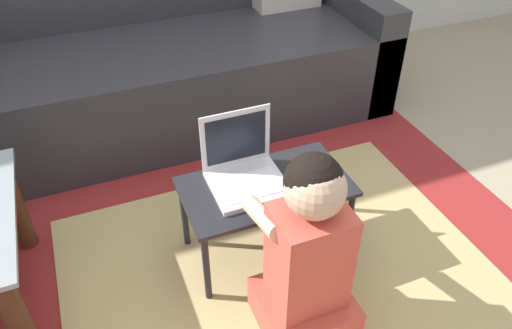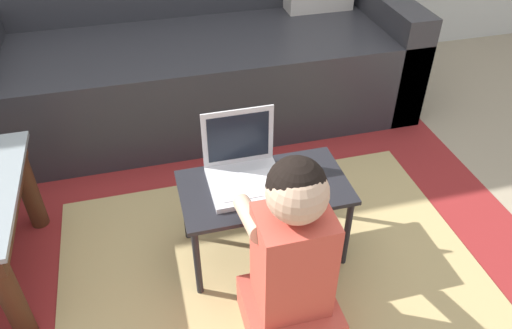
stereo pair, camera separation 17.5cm
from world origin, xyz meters
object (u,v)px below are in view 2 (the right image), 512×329
object	(u,v)px
laptop_desk	(264,194)
laptop	(244,172)
computer_mouse	(297,175)
couch	(199,54)
person_seated	(292,261)

from	to	relation	value
laptop_desk	laptop	world-z (taller)	laptop
laptop_desk	computer_mouse	world-z (taller)	computer_mouse
couch	laptop_desk	size ratio (longest dim) A/B	3.65
couch	laptop_desk	distance (m)	1.14
computer_mouse	couch	bearing A→B (deg)	98.37
laptop_desk	person_seated	bearing A→B (deg)	-91.66
computer_mouse	person_seated	xyz separation A→B (m)	(-0.13, -0.36, -0.03)
computer_mouse	person_seated	size ratio (longest dim) A/B	0.14
laptop	person_seated	world-z (taller)	person_seated
couch	computer_mouse	world-z (taller)	couch
laptop	computer_mouse	xyz separation A→B (m)	(0.18, -0.04, -0.02)
couch	person_seated	xyz separation A→B (m)	(0.03, -1.48, 0.01)
computer_mouse	person_seated	world-z (taller)	person_seated
laptop	laptop_desk	bearing A→B (deg)	-35.65
laptop_desk	computer_mouse	bearing A→B (deg)	3.69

